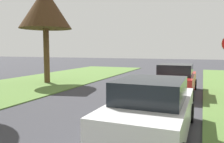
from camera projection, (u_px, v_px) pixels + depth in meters
street_tree_left_mid_b at (45, 9)px, 15.37m from camera, size 3.51×3.51×6.42m
parked_sedan_white at (152, 110)px, 6.00m from camera, size 1.97×4.41×1.57m
parked_sedan_red at (176, 80)px, 11.93m from camera, size 1.97×4.41×1.57m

